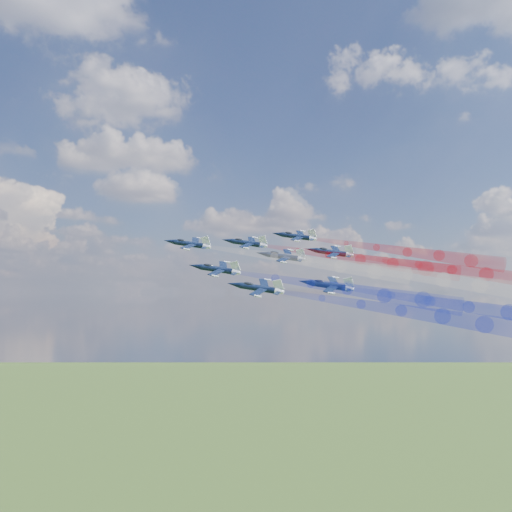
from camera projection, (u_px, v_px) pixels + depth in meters
name	position (u px, v px, depth m)	size (l,w,h in m)	color
jet_lead	(189.00, 244.00, 149.60)	(10.95, 13.69, 3.65)	black
trail_lead	(307.00, 261.00, 143.50)	(4.56, 52.05, 4.56)	white
jet_inner_left	(217.00, 269.00, 136.96)	(10.95, 13.69, 3.65)	black
trail_inner_left	(347.00, 289.00, 130.87)	(4.56, 52.05, 4.56)	#182AD2
jet_inner_right	(247.00, 243.00, 157.64)	(10.95, 13.69, 3.65)	black
trail_inner_right	(360.00, 259.00, 151.55)	(4.56, 52.05, 4.56)	red
jet_outer_left	(258.00, 288.00, 126.90)	(10.95, 13.69, 3.65)	black
trail_outer_left	(401.00, 311.00, 120.81)	(4.56, 52.05, 4.56)	#182AD2
jet_center_third	(283.00, 256.00, 145.67)	(10.95, 13.69, 3.65)	black
trail_center_third	(408.00, 275.00, 139.58)	(4.56, 52.05, 4.56)	white
jet_outer_right	(296.00, 236.00, 163.67)	(10.95, 13.69, 3.65)	black
trail_outer_right	(407.00, 252.00, 157.58)	(4.56, 52.05, 4.56)	red
jet_rear_left	(329.00, 285.00, 132.56)	(10.95, 13.69, 3.65)	black
trail_rear_left	(469.00, 307.00, 126.46)	(4.56, 52.05, 4.56)	#182AD2
jet_rear_right	(332.00, 252.00, 153.28)	(10.95, 13.69, 3.65)	black
trail_rear_right	(452.00, 269.00, 147.18)	(4.56, 52.05, 4.56)	red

